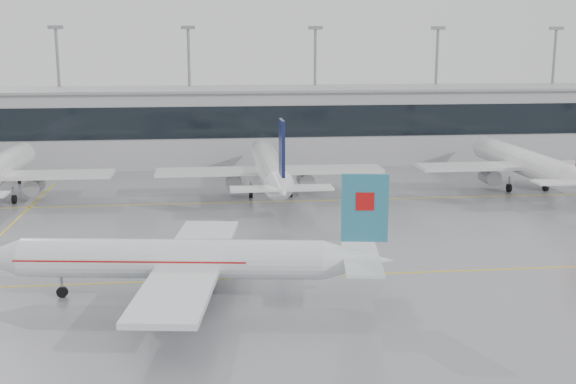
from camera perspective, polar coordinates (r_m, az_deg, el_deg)
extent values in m
plane|color=gray|center=(63.05, 1.21, -6.69)|extent=(320.00, 320.00, 0.00)
cube|color=yellow|center=(63.05, 1.21, -6.68)|extent=(120.00, 0.25, 0.01)
cube|color=yellow|center=(91.82, -1.24, -0.76)|extent=(120.00, 0.25, 0.01)
cube|color=#A5A5A9|center=(122.32, -2.59, 5.24)|extent=(180.00, 15.00, 12.00)
cube|color=black|center=(114.67, -2.35, 5.56)|extent=(180.00, 0.20, 5.00)
cube|color=gray|center=(121.77, -2.62, 8.14)|extent=(182.00, 16.00, 0.40)
cylinder|color=gray|center=(130.03, -17.58, 7.31)|extent=(0.50, 0.50, 22.00)
cube|color=gray|center=(129.73, -17.90, 12.29)|extent=(2.40, 1.00, 0.60)
cylinder|color=gray|center=(127.62, -7.77, 7.67)|extent=(0.50, 0.50, 22.00)
cube|color=gray|center=(127.32, -7.91, 12.75)|extent=(2.40, 1.00, 0.60)
cylinder|color=gray|center=(128.97, 2.14, 7.82)|extent=(0.50, 0.50, 22.00)
cube|color=gray|center=(128.68, 2.18, 12.84)|extent=(2.40, 1.00, 0.60)
cylinder|color=gray|center=(133.97, 11.57, 7.74)|extent=(0.50, 0.50, 22.00)
cube|color=gray|center=(133.69, 11.78, 12.57)|extent=(2.40, 1.00, 0.60)
cylinder|color=gray|center=(142.24, 20.12, 7.49)|extent=(0.50, 0.50, 22.00)
cube|color=gray|center=(141.97, 20.45, 12.03)|extent=(2.40, 1.00, 0.60)
cylinder|color=silver|center=(57.53, -9.19, -5.23)|extent=(23.90, 6.37, 3.11)
cone|color=silver|center=(56.66, 5.59, -5.40)|extent=(5.98, 3.86, 3.11)
cube|color=silver|center=(57.39, -7.70, -5.65)|extent=(8.52, 26.12, 0.45)
cube|color=silver|center=(56.58, 5.80, -5.11)|extent=(4.14, 10.17, 0.25)
cube|color=teal|center=(55.59, 6.09, -1.26)|extent=(3.61, 0.85, 5.30)
cylinder|color=#949498|center=(53.49, -9.02, -8.71)|extent=(3.86, 2.58, 2.10)
cylinder|color=#949498|center=(62.43, -7.41, -5.63)|extent=(3.86, 2.58, 2.10)
cylinder|color=gray|center=(60.46, -17.45, -6.98)|extent=(0.20, 0.20, 1.29)
cylinder|color=black|center=(60.67, -17.41, -7.55)|extent=(0.93, 0.42, 0.90)
cylinder|color=gray|center=(55.34, -7.05, -8.15)|extent=(0.24, 0.24, 1.29)
cylinder|color=black|center=(55.57, -7.04, -8.78)|extent=(1.15, 0.60, 1.10)
cylinder|color=gray|center=(60.20, -6.31, -6.47)|extent=(0.24, 0.24, 1.29)
cylinder|color=black|center=(60.41, -6.30, -7.05)|extent=(1.15, 0.60, 1.10)
cube|color=#B70F0F|center=(55.47, 6.10, -0.71)|extent=(1.45, 0.64, 1.40)
cube|color=#B70F0F|center=(58.11, -12.11, -4.97)|extent=(18.26, 5.61, 0.12)
cone|color=silver|center=(114.39, -19.99, 2.97)|extent=(3.59, 4.00, 3.59)
cylinder|color=#949498|center=(97.59, -19.41, 0.45)|extent=(2.10, 3.60, 2.10)
cylinder|color=gray|center=(110.00, -20.49, 1.24)|extent=(0.20, 0.20, 1.56)
cylinder|color=black|center=(110.14, -20.46, 0.84)|extent=(0.30, 0.90, 0.90)
cylinder|color=gray|center=(96.80, -20.85, -0.09)|extent=(0.24, 0.24, 1.56)
cylinder|color=black|center=(96.95, -20.82, -0.54)|extent=(0.45, 1.10, 1.10)
cylinder|color=silver|center=(95.97, -1.51, 2.10)|extent=(3.59, 27.36, 3.59)
cone|color=silver|center=(111.41, -2.19, 3.45)|extent=(3.59, 4.00, 3.59)
cone|color=silver|center=(79.85, -0.51, 0.11)|extent=(3.59, 5.60, 3.59)
cube|color=silver|center=(94.57, -1.43, 1.71)|extent=(29.64, 5.00, 0.45)
cube|color=silver|center=(79.59, -0.50, 0.29)|extent=(11.40, 2.80, 0.25)
cube|color=#111745|center=(78.61, -0.49, 3.52)|extent=(0.35, 3.60, 6.12)
cylinder|color=#949498|center=(95.06, -4.34, 0.81)|extent=(2.10, 3.60, 2.10)
cylinder|color=#949498|center=(95.85, 1.40, 0.93)|extent=(2.10, 3.60, 2.10)
cylinder|color=gray|center=(106.90, -1.99, 1.70)|extent=(0.20, 0.20, 1.56)
cylinder|color=black|center=(107.04, -1.99, 1.29)|extent=(0.30, 0.90, 0.90)
cylinder|color=gray|center=(93.80, -2.96, 0.32)|extent=(0.24, 0.24, 1.56)
cylinder|color=black|center=(93.95, -2.95, -0.14)|extent=(0.45, 1.10, 1.10)
cylinder|color=gray|center=(94.23, 0.20, 0.39)|extent=(0.24, 0.24, 1.56)
cylinder|color=black|center=(94.39, 0.20, -0.07)|extent=(0.45, 1.10, 1.10)
cylinder|color=silver|center=(104.82, 17.94, 2.35)|extent=(3.59, 27.36, 3.59)
cone|color=silver|center=(119.12, 14.88, 3.61)|extent=(3.59, 4.00, 3.59)
cube|color=silver|center=(103.54, 18.26, 2.00)|extent=(29.64, 5.00, 0.45)
cylinder|color=#949498|center=(102.36, 15.64, 1.19)|extent=(2.10, 3.60, 2.10)
cylinder|color=#949498|center=(106.30, 20.45, 1.27)|extent=(2.10, 3.60, 2.10)
cylinder|color=gray|center=(114.92, 15.70, 1.98)|extent=(0.20, 0.20, 1.56)
cylinder|color=black|center=(115.05, 15.68, 1.60)|extent=(0.30, 0.90, 0.90)
cylinder|color=gray|center=(101.95, 17.08, 0.74)|extent=(0.24, 0.24, 1.56)
cylinder|color=black|center=(102.09, 17.06, 0.31)|extent=(0.45, 1.10, 1.10)
cylinder|color=gray|center=(104.11, 19.71, 0.79)|extent=(0.24, 0.24, 1.56)
cylinder|color=black|center=(104.25, 19.68, 0.37)|extent=(0.45, 1.10, 1.10)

